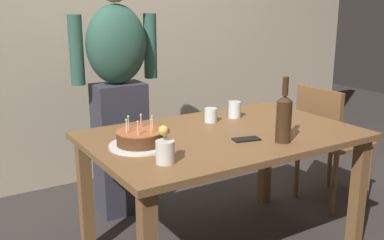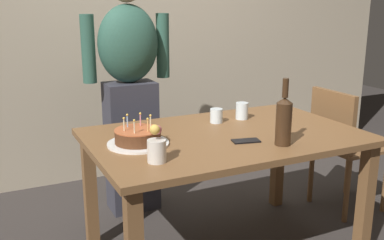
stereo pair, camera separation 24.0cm
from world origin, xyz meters
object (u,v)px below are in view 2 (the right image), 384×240
Objects in this scene: person_man_bearded at (130,89)px; flower_vase at (157,147)px; birthday_cake at (138,138)px; wine_bottle at (284,120)px; dining_chair at (341,140)px; water_glass_near at (242,111)px; cell_phone at (246,141)px; water_glass_far at (216,116)px.

flower_vase is at bearing 78.14° from person_man_bearded.
flower_vase is (-0.01, -0.28, 0.03)m from birthday_cake.
birthday_cake is 1.78× the size of flower_vase.
wine_bottle reaches higher than dining_chair.
flower_vase reaches higher than water_glass_near.
wine_bottle is (-0.09, -0.54, 0.08)m from water_glass_near.
cell_phone is at bearing 137.90° from wine_bottle.
cell_phone is (-0.14, 0.13, -0.13)m from wine_bottle.
flower_vase is 1.62m from dining_chair.
cell_phone is 1.05m from person_man_bearded.
wine_bottle reaches higher than cell_phone.
wine_bottle is (0.67, -0.32, 0.10)m from birthday_cake.
water_glass_far is 0.55m from wine_bottle.
flower_vase is (-0.77, -0.50, 0.02)m from water_glass_near.
person_man_bearded is at bearing 111.80° from wine_bottle.
birthday_cake is 3.07× the size of water_glass_near.
dining_chair is at bearing -5.96° from water_glass_near.
water_glass_near is 0.30× the size of wine_bottle.
wine_bottle is at bearing 111.80° from person_man_bearded.
wine_bottle reaches higher than birthday_cake.
wine_bottle is 0.40× the size of dining_chair.
birthday_cake is 3.71× the size of water_glass_far.
person_man_bearded reaches higher than water_glass_near.
water_glass_far is 0.25× the size of wine_bottle.
person_man_bearded reaches higher than dining_chair.
person_man_bearded is at bearing 119.61° from cell_phone.
water_glass_far is 0.60× the size of cell_phone.
person_man_bearded is at bearing 74.59° from birthday_cake.
cell_phone is at bearing -96.20° from water_glass_far.
wine_bottle is at bearing -99.46° from water_glass_near.
water_glass_far is 0.41m from cell_phone.
dining_chair is (0.77, -0.08, -0.28)m from water_glass_near.
person_man_bearded is (-0.54, 0.58, 0.08)m from water_glass_near.
wine_bottle is at bearing -79.72° from water_glass_far.
birthday_cake is at bearing -159.80° from water_glass_far.
flower_vase is (-0.53, -0.08, 0.07)m from cell_phone.
dining_chair is at bearing 30.82° from cell_phone.
water_glass_near is 0.55m from wine_bottle.
wine_bottle is 1.93× the size of flower_vase.
birthday_cake is 0.28m from flower_vase.
water_glass_far is (0.57, 0.21, 0.00)m from birthday_cake.
person_man_bearded is (-0.35, 0.59, 0.09)m from water_glass_far.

